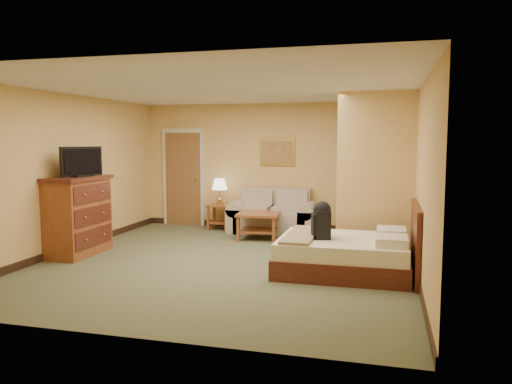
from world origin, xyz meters
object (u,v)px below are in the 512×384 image
(dresser, at_px, (78,215))
(coffee_table, at_px, (259,220))
(bed, at_px, (348,254))
(loveseat, at_px, (273,218))

(dresser, bearing_deg, coffee_table, 38.82)
(dresser, xyz_separation_m, bed, (4.30, -0.02, -0.37))
(coffee_table, bearing_deg, bed, -48.17)
(loveseat, xyz_separation_m, bed, (1.69, -2.72, -0.01))
(loveseat, xyz_separation_m, coffee_table, (-0.12, -0.70, 0.07))
(coffee_table, xyz_separation_m, dresser, (-2.49, -2.00, 0.29))
(loveseat, distance_m, dresser, 3.77)
(coffee_table, relative_size, dresser, 0.66)
(bed, bearing_deg, coffee_table, 131.83)
(loveseat, relative_size, bed, 0.92)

